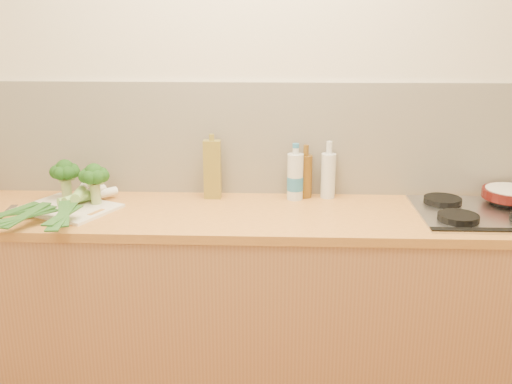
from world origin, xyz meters
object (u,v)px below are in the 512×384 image
chefs_knife (0,217)px  skillet (512,193)px  chopping_board (68,208)px  gas_hob (485,212)px

chefs_knife → skillet: (2.25, 0.27, 0.05)m
chopping_board → skillet: size_ratio=1.08×
gas_hob → chopping_board: 1.85m
gas_hob → skillet: 0.21m
chefs_knife → skillet: size_ratio=0.76×
gas_hob → chefs_knife: gas_hob is taller
chopping_board → skillet: bearing=28.3°
gas_hob → chefs_knife: 2.10m
gas_hob → chefs_knife: size_ratio=2.04×
chefs_knife → chopping_board: bearing=22.3°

